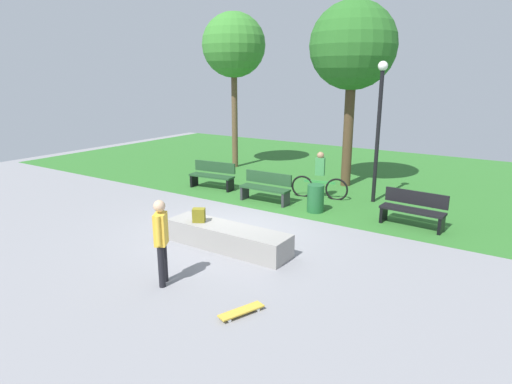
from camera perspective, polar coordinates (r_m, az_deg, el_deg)
name	(u,v)px	position (r m, az deg, el deg)	size (l,w,h in m)	color
ground_plane	(233,229)	(11.01, -3.00, -4.90)	(28.00, 28.00, 0.00)	gray
grass_lawn	(349,173)	(17.71, 12.23, 2.50)	(26.60, 12.28, 0.01)	#2D6B28
concrete_ledge	(227,237)	(9.74, -3.81, -6.02)	(3.01, 0.77, 0.51)	gray
backpack_on_ledge	(199,215)	(9.98, -7.58, -3.06)	(0.28, 0.20, 0.32)	olive
skater_performing_trick	(161,236)	(8.04, -12.45, -5.76)	(0.34, 0.38, 1.63)	black
skateboard_by_ledge	(241,311)	(7.27, -1.96, -15.47)	(0.47, 0.82, 0.08)	gold
park_bench_near_path	(413,209)	(11.75, 20.10, -2.07)	(1.63, 0.58, 0.91)	black
park_bench_near_lamppost	(266,187)	(13.18, 1.31, 0.68)	(1.61, 0.49, 0.91)	#1E4223
park_bench_center_lawn	(213,175)	(14.89, -5.75, 2.29)	(1.64, 0.64, 0.91)	#1E4223
tree_tall_oak	(234,46)	(18.18, -2.97, 18.73)	(2.54, 2.54, 6.23)	brown
tree_broad_elm	(353,47)	(15.22, 12.70, 18.20)	(2.86, 2.86, 6.16)	#4C3823
lamp_post	(379,119)	(13.36, 15.97, 9.29)	(0.28, 0.28, 4.18)	black
trash_bin	(316,198)	(12.36, 7.89, -0.84)	(0.48, 0.48, 0.80)	#1E592D
cyclist_on_bicycle	(320,179)	(13.72, 8.42, 1.75)	(1.79, 0.46, 1.52)	black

